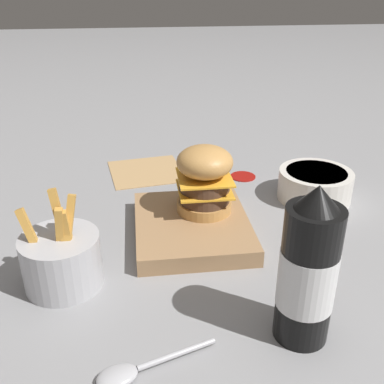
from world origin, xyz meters
TOP-DOWN VIEW (x-y plane):
  - ground_plane at (0.00, 0.00)m, footprint 6.00×6.00m
  - serving_board at (0.01, 0.02)m, footprint 0.22×0.19m
  - burger at (0.04, -0.01)m, footprint 0.09×0.09m
  - ketchup_bottle at (-0.24, -0.08)m, footprint 0.07×0.07m
  - fries_basket at (-0.10, 0.21)m, footprint 0.11×0.11m
  - side_bowl at (0.11, -0.23)m, footprint 0.14×0.14m
  - spoon at (-0.27, 0.12)m, footprint 0.06×0.14m
  - ketchup_puddle at (0.22, -0.12)m, footprint 0.05×0.05m
  - parchment_square at (0.27, 0.08)m, footprint 0.17×0.17m

SIDE VIEW (x-z plane):
  - ground_plane at x=0.00m, z-range 0.00..0.00m
  - parchment_square at x=0.27m, z-range 0.00..0.00m
  - ketchup_puddle at x=0.22m, z-range 0.00..0.00m
  - spoon at x=-0.27m, z-range 0.00..0.01m
  - serving_board at x=0.01m, z-range 0.00..0.03m
  - side_bowl at x=0.11m, z-range 0.00..0.06m
  - fries_basket at x=-0.10m, z-range -0.03..0.11m
  - burger at x=0.04m, z-range 0.03..0.14m
  - ketchup_bottle at x=-0.24m, z-range -0.01..0.19m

